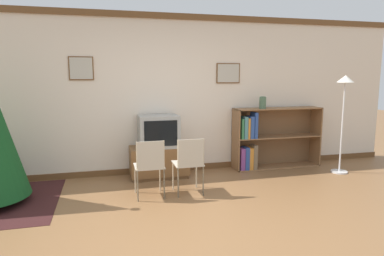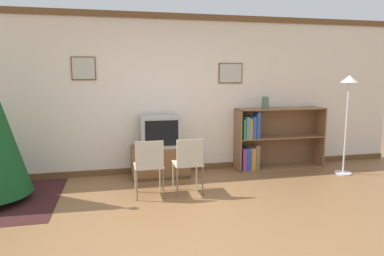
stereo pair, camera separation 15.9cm
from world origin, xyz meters
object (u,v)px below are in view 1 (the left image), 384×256
Objects in this scene: television at (159,131)px; vase at (263,102)px; standing_lamp at (344,98)px; bookshelf at (264,140)px; tv_console at (159,162)px; folding_chair_right at (189,162)px; folding_chair_left at (150,165)px.

vase reaches higher than television.
standing_lamp is (3.09, -0.54, 0.52)m from television.
vase reaches higher than bookshelf.
folding_chair_right is at bearing -73.86° from tv_console.
bookshelf is 7.61× the size of vase.
standing_lamp is (2.81, 0.41, 0.82)m from folding_chair_right.
standing_lamp reaches higher than folding_chair_right.
tv_console is at bearing 169.97° from standing_lamp.
bookshelf is 0.69m from vase.
television is 0.78× the size of folding_chair_right.
bookshelf reaches higher than television.
standing_lamp reaches higher than television.
vase is at bearing 0.86° from tv_console.
vase is (-0.07, -0.06, 0.69)m from bookshelf.
bookshelf reaches higher than tv_console.
bookshelf reaches higher than folding_chair_right.
vase is at bearing -141.28° from bookshelf.
folding_chair_left is 0.50× the size of bookshelf.
standing_lamp is at bearing -10.03° from tv_console.
television is 2.99× the size of vase.
tv_console is at bearing -179.14° from vase.
bookshelf is at bearing 32.18° from folding_chair_right.
television reaches higher than folding_chair_right.
folding_chair_left is 0.49× the size of standing_lamp.
standing_lamp is at bearing -25.19° from vase.
television is at bearing 170.02° from standing_lamp.
folding_chair_left is at bearing -172.98° from standing_lamp.
television is (0.00, -0.00, 0.52)m from tv_console.
television reaches higher than tv_console.
television is at bearing -179.06° from vase.
bookshelf is 0.97× the size of standing_lamp.
bookshelf is at bearing 38.72° from vase.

